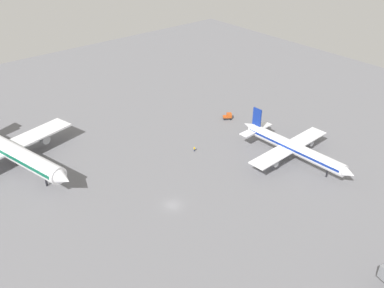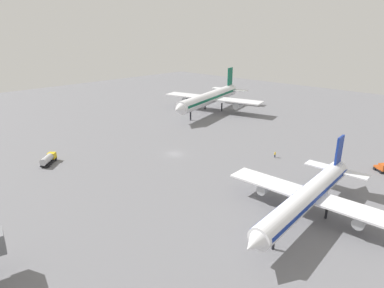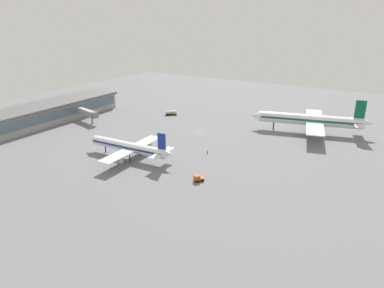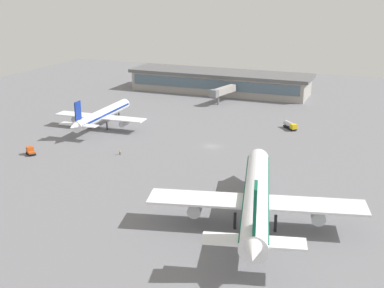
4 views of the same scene
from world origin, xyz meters
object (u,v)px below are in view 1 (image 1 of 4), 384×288
Objects in this scene: airplane_at_gate at (293,148)px; baggage_tug at (228,116)px; airplane_taxiing at (8,149)px; ground_crew_worker at (194,149)px.

airplane_at_gate is 11.05× the size of baggage_tug.
airplane_taxiing is 14.86× the size of baggage_tug.
airplane_taxiing is (-69.49, 53.10, 1.66)m from airplane_at_gate.
airplane_at_gate is 87.47m from airplane_taxiing.
airplane_taxiing is at bearing -129.65° from airplane_at_gate.
ground_crew_worker is at bearing 45.56° from airplane_taxiing.
airplane_at_gate is 34.03m from baggage_tug.
baggage_tug reaches higher than ground_crew_worker.
airplane_taxiing is at bearing -158.57° from baggage_tug.
airplane_taxiing reaches higher than airplane_at_gate.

